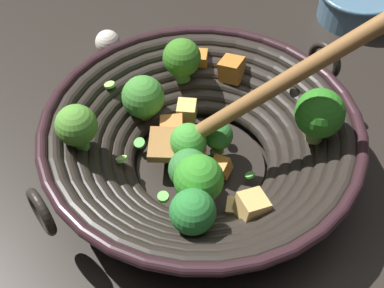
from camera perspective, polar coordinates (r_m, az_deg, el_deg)
ground_plane at (r=0.66m, az=0.96°, el=-2.76°), size 4.00×4.00×0.00m
wok at (r=0.61m, az=1.01°, el=0.48°), size 0.38×0.41×0.26m
prep_bowl at (r=0.92m, az=17.75°, el=14.56°), size 0.13×0.13×0.05m
garlic_bulb at (r=0.82m, az=-9.28°, el=11.01°), size 0.04×0.04×0.04m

